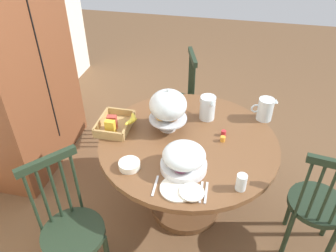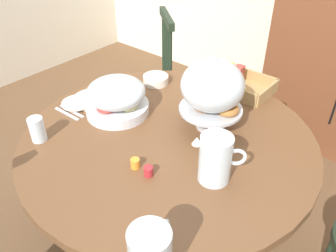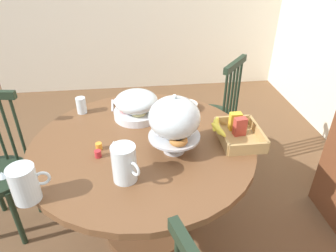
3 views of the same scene
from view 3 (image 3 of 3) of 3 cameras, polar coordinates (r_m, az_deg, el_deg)
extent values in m
plane|color=brown|center=(2.30, -2.12, -17.99)|extent=(10.00, 10.00, 0.00)
cylinder|color=brown|center=(1.80, -4.76, -3.55)|extent=(1.29, 1.29, 0.04)
cylinder|color=brown|center=(2.01, -4.33, -11.38)|extent=(0.14, 0.14, 0.63)
cylinder|color=brown|center=(2.27, -3.96, -17.96)|extent=(0.56, 0.56, 0.06)
cylinder|color=#1E2D1E|center=(2.63, 7.91, 1.62)|extent=(0.40, 0.40, 0.04)
cylinder|color=#1E2D1E|center=(2.91, 6.32, -0.31)|extent=(0.04, 0.04, 0.45)
cylinder|color=#1E2D1E|center=(2.70, 3.59, -2.95)|extent=(0.04, 0.04, 0.45)
cylinder|color=#1E2D1E|center=(2.82, 11.38, -1.93)|extent=(0.04, 0.04, 0.45)
cylinder|color=#1E2D1E|center=(2.60, 8.97, -4.81)|extent=(0.04, 0.04, 0.45)
cylinder|color=#1E2D1E|center=(2.59, 12.85, 6.55)|extent=(0.02, 0.02, 0.48)
cylinder|color=#1E2D1E|center=(2.53, 12.27, 6.00)|extent=(0.02, 0.02, 0.48)
cylinder|color=#1E2D1E|center=(2.47, 11.65, 5.43)|extent=(0.02, 0.02, 0.48)
cylinder|color=#1E2D1E|center=(2.41, 11.01, 4.83)|extent=(0.02, 0.02, 0.48)
cylinder|color=#1E2D1E|center=(2.35, 10.33, 4.19)|extent=(0.02, 0.02, 0.48)
cube|color=#1E2D1E|center=(2.37, 12.33, 11.07)|extent=(0.30, 0.26, 0.05)
cylinder|color=#1E2D1E|center=(2.26, -26.08, -15.15)|extent=(0.04, 0.04, 0.45)
cylinder|color=#1E2D1E|center=(2.43, -23.33, -10.50)|extent=(0.04, 0.04, 0.45)
cylinder|color=#1E2D1E|center=(2.22, -27.27, -0.91)|extent=(0.02, 0.02, 0.48)
cylinder|color=#1E2D1E|center=(2.18, -25.67, -0.97)|extent=(0.02, 0.02, 0.48)
cylinder|color=silver|center=(1.71, 1.12, -4.32)|extent=(0.12, 0.12, 0.02)
cylinder|color=silver|center=(1.69, 1.13, -3.31)|extent=(0.03, 0.03, 0.09)
cylinder|color=silver|center=(1.66, 1.15, -1.87)|extent=(0.28, 0.28, 0.01)
torus|color=#B27033|center=(1.59, 1.96, -2.68)|extent=(0.10, 0.10, 0.03)
torus|color=#D19347|center=(1.67, 2.42, -0.68)|extent=(0.10, 0.10, 0.03)
torus|color=#935628|center=(1.66, 0.16, -0.92)|extent=(0.10, 0.10, 0.03)
ellipsoid|color=silver|center=(1.60, 1.19, 1.60)|extent=(0.27, 0.27, 0.22)
sphere|color=silver|center=(1.55, 1.24, 5.45)|extent=(0.02, 0.02, 0.02)
cylinder|color=silver|center=(2.03, -5.72, 2.33)|extent=(0.30, 0.30, 0.05)
ellipsoid|color=beige|center=(1.96, -5.44, 2.34)|extent=(0.09, 0.09, 0.03)
ellipsoid|color=#8CBF59|center=(2.01, -3.86, 3.23)|extent=(0.09, 0.09, 0.03)
ellipsoid|color=#6B2D4C|center=(2.07, -5.68, 4.13)|extent=(0.09, 0.09, 0.03)
ellipsoid|color=#CC3D33|center=(2.01, -7.69, 3.09)|extent=(0.09, 0.09, 0.03)
ellipsoid|color=silver|center=(1.99, -5.85, 4.59)|extent=(0.28, 0.28, 0.13)
cylinder|color=silver|center=(1.51, -24.97, -9.66)|extent=(0.12, 0.12, 0.18)
cylinder|color=orange|center=(1.53, -24.74, -10.41)|extent=(0.11, 0.11, 0.12)
cone|color=silver|center=(1.48, -28.27, -7.90)|extent=(0.04, 0.04, 0.03)
torus|color=silver|center=(1.50, -22.18, -8.92)|extent=(0.03, 0.08, 0.07)
cylinder|color=silver|center=(1.49, -8.07, -6.83)|extent=(0.12, 0.12, 0.19)
cylinder|color=white|center=(1.51, -7.99, -7.69)|extent=(0.10, 0.10, 0.13)
cone|color=silver|center=(1.49, -9.95, -3.20)|extent=(0.05, 0.05, 0.03)
torus|color=silver|center=(1.43, -6.21, -7.89)|extent=(0.07, 0.06, 0.07)
cube|color=tan|center=(1.85, 12.99, -2.22)|extent=(0.30, 0.22, 0.01)
cube|color=tan|center=(1.81, 9.80, -1.71)|extent=(0.30, 0.02, 0.07)
cube|color=tan|center=(1.88, 16.27, -1.23)|extent=(0.30, 0.02, 0.07)
cube|color=tan|center=(1.96, 11.74, 0.91)|extent=(0.02, 0.22, 0.07)
cube|color=tan|center=(1.72, 14.64, -4.16)|extent=(0.02, 0.22, 0.07)
cube|color=gold|center=(1.90, 12.28, 0.86)|extent=(0.04, 0.07, 0.11)
cube|color=#B23D33|center=(1.85, 13.11, -0.09)|extent=(0.05, 0.08, 0.11)
ellipsoid|color=yellow|center=(1.79, 8.80, 0.35)|extent=(0.14, 0.08, 0.05)
ellipsoid|color=yellow|center=(1.77, 9.04, -0.15)|extent=(0.13, 0.03, 0.05)
ellipsoid|color=yellow|center=(1.74, 9.28, -0.67)|extent=(0.14, 0.08, 0.05)
cylinder|color=white|center=(2.20, -5.81, 4.21)|extent=(0.22, 0.22, 0.01)
cylinder|color=white|center=(2.22, -8.10, 4.57)|extent=(0.15, 0.15, 0.01)
cylinder|color=white|center=(2.12, 3.56, 3.65)|extent=(0.14, 0.14, 0.04)
cylinder|color=silver|center=(2.14, -15.69, 3.69)|extent=(0.06, 0.06, 0.11)
cylinder|color=#B7282D|center=(1.70, -12.79, -5.01)|extent=(0.04, 0.04, 0.04)
cylinder|color=orange|center=(1.76, -12.62, -3.66)|extent=(0.04, 0.04, 0.04)
cube|color=silver|center=(2.20, -9.44, 3.85)|extent=(0.17, 0.02, 0.01)
cube|color=silver|center=(2.20, -10.22, 3.78)|extent=(0.17, 0.02, 0.01)
cube|color=silver|center=(2.21, -2.18, 4.41)|extent=(0.17, 0.02, 0.01)
camera|label=1|loc=(3.37, -13.66, 38.99)|focal=35.47mm
camera|label=2|loc=(1.14, -60.43, 10.65)|focal=36.73mm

